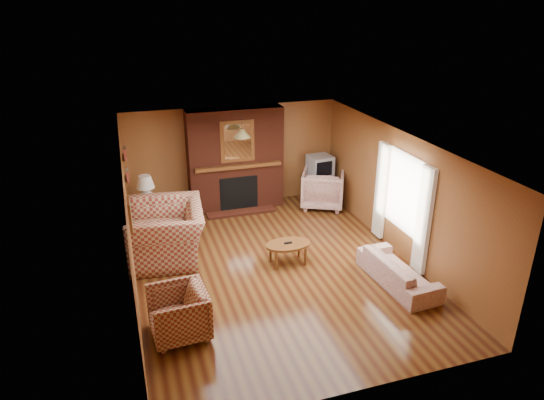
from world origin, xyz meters
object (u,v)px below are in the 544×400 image
object	(u,v)px
coffee_table	(288,246)
plaid_armchair	(178,313)
floral_armchair	(323,188)
table_lamp	(146,188)
crt_tv	(320,166)
side_table	(149,216)
plaid_loveseat	(166,232)
floral_sofa	(398,271)
tv_stand	(319,188)
fireplace	(236,160)

from	to	relation	value
coffee_table	plaid_armchair	bearing A→B (deg)	-145.87
floral_armchair	table_lamp	distance (m)	4.12
plaid_armchair	crt_tv	xyz separation A→B (m)	(4.00, 4.23, 0.52)
plaid_armchair	coffee_table	xyz separation A→B (m)	(2.24, 1.52, -0.01)
coffee_table	side_table	xyz separation A→B (m)	(-2.39, 2.37, -0.08)
plaid_loveseat	table_lamp	distance (m)	1.50
plaid_loveseat	floral_sofa	world-z (taller)	plaid_loveseat
table_lamp	crt_tv	size ratio (longest dim) A/B	1.08
tv_stand	plaid_loveseat	bearing A→B (deg)	-156.92
coffee_table	tv_stand	distance (m)	3.24
plaid_armchair	side_table	size ratio (longest dim) A/B	1.46
fireplace	tv_stand	bearing A→B (deg)	-5.15
side_table	table_lamp	world-z (taller)	table_lamp
fireplace	table_lamp	size ratio (longest dim) A/B	3.78
plaid_loveseat	tv_stand	xyz separation A→B (m)	(3.90, 1.78, -0.19)
floral_armchair	table_lamp	size ratio (longest dim) A/B	1.56
side_table	table_lamp	bearing A→B (deg)	0.00
plaid_armchair	table_lamp	distance (m)	3.92
side_table	tv_stand	size ratio (longest dim) A/B	0.87
side_table	floral_sofa	bearing A→B (deg)	-42.06
floral_armchair	coffee_table	distance (m)	2.90
side_table	floral_armchair	bearing A→B (deg)	-0.24
tv_stand	floral_armchair	bearing A→B (deg)	-100.57
floral_armchair	table_lamp	bearing A→B (deg)	26.41
crt_tv	floral_sofa	bearing A→B (deg)	-92.17
floral_sofa	table_lamp	size ratio (longest dim) A/B	2.70
plaid_armchair	plaid_loveseat	bearing A→B (deg)	173.74
plaid_loveseat	floral_armchair	world-z (taller)	plaid_loveseat
side_table	crt_tv	world-z (taller)	crt_tv
floral_armchair	side_table	distance (m)	4.09
fireplace	side_table	distance (m)	2.34
table_lamp	crt_tv	bearing A→B (deg)	4.74
fireplace	floral_sofa	xyz separation A→B (m)	(1.90, -4.14, -0.93)
fireplace	floral_armchair	xyz separation A→B (m)	(1.99, -0.55, -0.73)
coffee_table	table_lamp	bearing A→B (deg)	135.25
floral_sofa	tv_stand	distance (m)	3.96
crt_tv	table_lamp	bearing A→B (deg)	-175.26
plaid_loveseat	plaid_armchair	size ratio (longest dim) A/B	1.91
plaid_armchair	floral_armchair	distance (m)	5.52
fireplace	plaid_loveseat	bearing A→B (deg)	-133.34
floral_armchair	coffee_table	xyz separation A→B (m)	(-1.70, -2.35, -0.08)
coffee_table	table_lamp	size ratio (longest dim) A/B	1.36
plaid_loveseat	coffee_table	bearing A→B (deg)	71.81
plaid_loveseat	crt_tv	bearing A→B (deg)	119.98
fireplace	coffee_table	bearing A→B (deg)	-84.36
side_table	plaid_armchair	bearing A→B (deg)	-87.79
floral_armchair	crt_tv	size ratio (longest dim) A/B	1.69
floral_armchair	crt_tv	distance (m)	0.59
fireplace	side_table	bearing A→B (deg)	-165.71
plaid_armchair	coffee_table	bearing A→B (deg)	120.20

